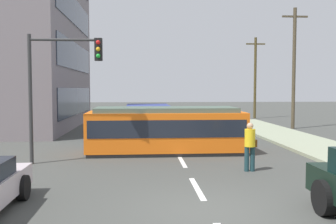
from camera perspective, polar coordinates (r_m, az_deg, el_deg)
ground_plane at (r=18.81m, az=0.81°, el=-5.11°), size 120.00×120.00×0.00m
lane_stripe_1 at (r=11.02m, az=4.37°, el=-11.34°), size 0.16×2.40×0.01m
lane_stripe_2 at (r=14.89m, az=2.11°, el=-7.41°), size 0.16×2.40×0.01m
lane_stripe_3 at (r=22.87m, az=-0.06°, el=-3.55°), size 0.16×2.40×0.01m
lane_stripe_4 at (r=28.82m, az=-0.88°, el=-2.08°), size 0.16×2.40×0.01m
streetcar_tram at (r=16.77m, az=-0.33°, el=-2.60°), size 6.84×2.59×2.01m
city_bus at (r=22.09m, az=-2.98°, el=-1.06°), size 2.64×5.43×1.85m
pedestrian_crossing at (r=13.32m, az=12.20°, el=-4.69°), size 0.47×0.36×1.67m
traffic_light_mast at (r=14.80m, az=-15.92°, el=5.60°), size 2.74×0.33×4.84m
utility_pole_mid at (r=28.14m, az=18.36°, el=6.54°), size 1.80×0.24×8.41m
utility_pole_far at (r=36.82m, az=12.93°, el=5.24°), size 1.80×0.24×7.59m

